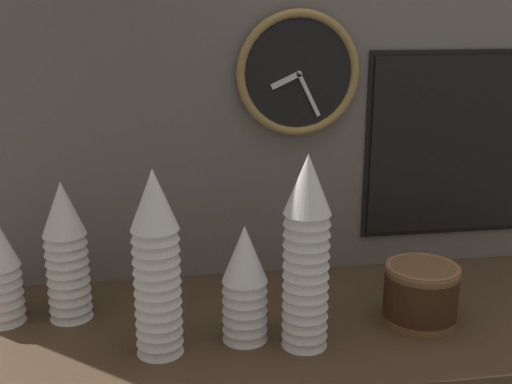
{
  "coord_description": "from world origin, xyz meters",
  "views": [
    {
      "loc": [
        -0.23,
        -1.2,
        0.63
      ],
      "look_at": [
        -0.03,
        0.04,
        0.27
      ],
      "focal_mm": 45.0,
      "sensor_mm": 36.0,
      "label": 1
    }
  ],
  "objects_px": {
    "cup_stack_center_right": "(306,253)",
    "cup_stack_center_left": "(156,264)",
    "cup_stack_center": "(245,284)",
    "cup_stack_left": "(66,251)",
    "menu_board": "(453,145)",
    "bowl_stack_right": "(421,293)",
    "wall_clock": "(298,73)"
  },
  "relations": [
    {
      "from": "cup_stack_center_left",
      "to": "bowl_stack_right",
      "type": "xyz_separation_m",
      "value": [
        0.53,
        0.04,
        -0.11
      ]
    },
    {
      "from": "wall_clock",
      "to": "cup_stack_center_left",
      "type": "bearing_deg",
      "value": -134.89
    },
    {
      "from": "cup_stack_center",
      "to": "cup_stack_center_right",
      "type": "height_order",
      "value": "cup_stack_center_right"
    },
    {
      "from": "cup_stack_center",
      "to": "cup_stack_left",
      "type": "bearing_deg",
      "value": 157.22
    },
    {
      "from": "cup_stack_center_right",
      "to": "menu_board",
      "type": "xyz_separation_m",
      "value": [
        0.45,
        0.36,
        0.12
      ]
    },
    {
      "from": "cup_stack_left",
      "to": "cup_stack_center_left",
      "type": "bearing_deg",
      "value": -43.04
    },
    {
      "from": "cup_stack_center_left",
      "to": "bowl_stack_right",
      "type": "relative_size",
      "value": 2.36
    },
    {
      "from": "cup_stack_left",
      "to": "menu_board",
      "type": "distance_m",
      "value": 0.94
    },
    {
      "from": "cup_stack_center",
      "to": "cup_stack_left",
      "type": "distance_m",
      "value": 0.38
    },
    {
      "from": "cup_stack_center_right",
      "to": "bowl_stack_right",
      "type": "distance_m",
      "value": 0.29
    },
    {
      "from": "cup_stack_left",
      "to": "bowl_stack_right",
      "type": "relative_size",
      "value": 1.95
    },
    {
      "from": "bowl_stack_right",
      "to": "wall_clock",
      "type": "height_order",
      "value": "wall_clock"
    },
    {
      "from": "bowl_stack_right",
      "to": "wall_clock",
      "type": "xyz_separation_m",
      "value": [
        -0.2,
        0.3,
        0.42
      ]
    },
    {
      "from": "cup_stack_left",
      "to": "wall_clock",
      "type": "distance_m",
      "value": 0.64
    },
    {
      "from": "cup_stack_center_left",
      "to": "bowl_stack_right",
      "type": "distance_m",
      "value": 0.55
    },
    {
      "from": "cup_stack_center_left",
      "to": "cup_stack_left",
      "type": "height_order",
      "value": "cup_stack_center_left"
    },
    {
      "from": "cup_stack_center_left",
      "to": "cup_stack_left",
      "type": "distance_m",
      "value": 0.25
    },
    {
      "from": "cup_stack_center",
      "to": "menu_board",
      "type": "xyz_separation_m",
      "value": [
        0.56,
        0.32,
        0.19
      ]
    },
    {
      "from": "wall_clock",
      "to": "menu_board",
      "type": "relative_size",
      "value": 0.62
    },
    {
      "from": "cup_stack_center",
      "to": "menu_board",
      "type": "height_order",
      "value": "menu_board"
    },
    {
      "from": "cup_stack_center_left",
      "to": "cup_stack_left",
      "type": "relative_size",
      "value": 1.21
    },
    {
      "from": "cup_stack_center_right",
      "to": "cup_stack_center_left",
      "type": "bearing_deg",
      "value": 176.86
    },
    {
      "from": "cup_stack_left",
      "to": "menu_board",
      "type": "relative_size",
      "value": 0.65
    },
    {
      "from": "cup_stack_left",
      "to": "wall_clock",
      "type": "xyz_separation_m",
      "value": [
        0.52,
        0.16,
        0.34
      ]
    },
    {
      "from": "cup_stack_left",
      "to": "menu_board",
      "type": "xyz_separation_m",
      "value": [
        0.91,
        0.17,
        0.16
      ]
    },
    {
      "from": "cup_stack_center_right",
      "to": "cup_stack_left",
      "type": "xyz_separation_m",
      "value": [
        -0.46,
        0.19,
        -0.04
      ]
    },
    {
      "from": "cup_stack_left",
      "to": "menu_board",
      "type": "bearing_deg",
      "value": 10.67
    },
    {
      "from": "cup_stack_center",
      "to": "cup_stack_left",
      "type": "relative_size",
      "value": 0.79
    },
    {
      "from": "cup_stack_center_right",
      "to": "menu_board",
      "type": "distance_m",
      "value": 0.59
    },
    {
      "from": "cup_stack_left",
      "to": "bowl_stack_right",
      "type": "bearing_deg",
      "value": -10.47
    },
    {
      "from": "menu_board",
      "to": "bowl_stack_right",
      "type": "bearing_deg",
      "value": -122.47
    },
    {
      "from": "bowl_stack_right",
      "to": "cup_stack_center",
      "type": "bearing_deg",
      "value": -177.77
    }
  ]
}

